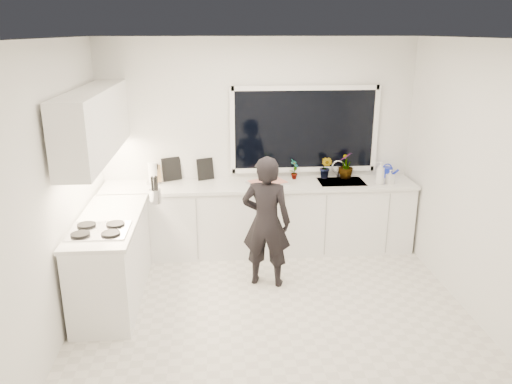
{
  "coord_description": "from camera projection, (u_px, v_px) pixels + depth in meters",
  "views": [
    {
      "loc": [
        -0.54,
        -4.56,
        2.76
      ],
      "look_at": [
        -0.13,
        0.4,
        1.15
      ],
      "focal_mm": 35.0,
      "sensor_mm": 36.0,
      "label": 1
    }
  ],
  "objects": [
    {
      "name": "ceiling",
      "position": [
        275.0,
        37.0,
        4.38
      ],
      "size": [
        4.0,
        3.5,
        0.02
      ],
      "primitive_type": "cube",
      "color": "white",
      "rests_on": "wall_back"
    },
    {
      "name": "soap_bottles",
      "position": [
        383.0,
        174.0,
        6.24
      ],
      "size": [
        0.24,
        0.12,
        0.29
      ],
      "color": "#D8BF66",
      "rests_on": "countertop_back"
    },
    {
      "name": "watering_can",
      "position": [
        387.0,
        172.0,
        6.57
      ],
      "size": [
        0.16,
        0.16,
        0.13
      ],
      "primitive_type": "cylinder",
      "rotation": [
        0.0,
        0.0,
        -0.17
      ],
      "color": "#1427C1",
      "rests_on": "countertop_back"
    },
    {
      "name": "picture_frame_large",
      "position": [
        205.0,
        169.0,
        6.44
      ],
      "size": [
        0.21,
        0.1,
        0.28
      ],
      "primitive_type": "cube",
      "rotation": [
        0.0,
        0.0,
        0.4
      ],
      "color": "black",
      "rests_on": "countertop_back"
    },
    {
      "name": "paper_towel_roll",
      "position": [
        153.0,
        174.0,
        6.26
      ],
      "size": [
        0.13,
        0.13,
        0.26
      ],
      "primitive_type": "cylinder",
      "rotation": [
        0.0,
        0.0,
        0.23
      ],
      "color": "silver",
      "rests_on": "countertop_back"
    },
    {
      "name": "herb_plants",
      "position": [
        307.0,
        168.0,
        6.46
      ],
      "size": [
        1.28,
        0.27,
        0.34
      ],
      "color": "#26662D",
      "rests_on": "countertop_back"
    },
    {
      "name": "picture_frame_small",
      "position": [
        172.0,
        169.0,
        6.4
      ],
      "size": [
        0.24,
        0.12,
        0.3
      ],
      "primitive_type": "cube",
      "rotation": [
        0.0,
        0.0,
        0.41
      ],
      "color": "black",
      "rests_on": "countertop_back"
    },
    {
      "name": "pizza_tray",
      "position": [
        268.0,
        183.0,
        6.28
      ],
      "size": [
        0.56,
        0.5,
        0.03
      ],
      "primitive_type": "cube",
      "rotation": [
        0.0,
        0.0,
        0.42
      ],
      "color": "silver",
      "rests_on": "countertop_back"
    },
    {
      "name": "upper_cabinets",
      "position": [
        95.0,
        123.0,
        5.17
      ],
      "size": [
        0.34,
        2.1,
        0.7
      ],
      "primitive_type": "cube",
      "color": "white",
      "rests_on": "wall_left"
    },
    {
      "name": "sink",
      "position": [
        341.0,
        185.0,
        6.4
      ],
      "size": [
        0.58,
        0.42,
        0.14
      ],
      "primitive_type": "cube",
      "color": "silver",
      "rests_on": "countertop_back"
    },
    {
      "name": "knife_block",
      "position": [
        155.0,
        174.0,
        6.3
      ],
      "size": [
        0.15,
        0.13,
        0.22
      ],
      "primitive_type": "cube",
      "rotation": [
        0.0,
        0.0,
        0.27
      ],
      "color": "#A37C4C",
      "rests_on": "countertop_back"
    },
    {
      "name": "base_cabinets_back",
      "position": [
        260.0,
        219.0,
        6.45
      ],
      "size": [
        3.92,
        0.58,
        0.88
      ],
      "primitive_type": "cube",
      "color": "white",
      "rests_on": "floor"
    },
    {
      "name": "floor",
      "position": [
        272.0,
        309.0,
        5.22
      ],
      "size": [
        4.0,
        3.5,
        0.02
      ],
      "primitive_type": "cube",
      "color": "beige",
      "rests_on": "ground"
    },
    {
      "name": "countertop_back",
      "position": [
        260.0,
        185.0,
        6.3
      ],
      "size": [
        3.94,
        0.62,
        0.04
      ],
      "primitive_type": "cube",
      "color": "silver",
      "rests_on": "base_cabinets_back"
    },
    {
      "name": "pizza",
      "position": [
        268.0,
        182.0,
        6.28
      ],
      "size": [
        0.5,
        0.44,
        0.01
      ],
      "primitive_type": "cube",
      "rotation": [
        0.0,
        0.0,
        0.42
      ],
      "color": "#A81E16",
      "rests_on": "pizza_tray"
    },
    {
      "name": "stovetop",
      "position": [
        98.0,
        230.0,
        4.8
      ],
      "size": [
        0.56,
        0.48,
        0.03
      ],
      "primitive_type": "cube",
      "color": "black",
      "rests_on": "countertop_left"
    },
    {
      "name": "wall_right",
      "position": [
        474.0,
        180.0,
        4.95
      ],
      "size": [
        0.02,
        3.5,
        2.7
      ],
      "primitive_type": "cube",
      "color": "white",
      "rests_on": "ground"
    },
    {
      "name": "person",
      "position": [
        266.0,
        222.0,
        5.51
      ],
      "size": [
        0.62,
        0.49,
        1.5
      ],
      "primitive_type": "imported",
      "rotation": [
        0.0,
        0.0,
        2.88
      ],
      "color": "black",
      "rests_on": "floor"
    },
    {
      "name": "utensil_crock",
      "position": [
        155.0,
        196.0,
        5.57
      ],
      "size": [
        0.15,
        0.15,
        0.16
      ],
      "primitive_type": "cylinder",
      "rotation": [
        0.0,
        0.0,
        0.19
      ],
      "color": "#B5B5BA",
      "rests_on": "countertop_left"
    },
    {
      "name": "base_cabinets_left",
      "position": [
        112.0,
        261.0,
        5.28
      ],
      "size": [
        0.58,
        1.6,
        0.88
      ],
      "primitive_type": "cube",
      "color": "white",
      "rests_on": "floor"
    },
    {
      "name": "wall_back",
      "position": [
        258.0,
        145.0,
        6.47
      ],
      "size": [
        4.0,
        0.02,
        2.7
      ],
      "primitive_type": "cube",
      "color": "white",
      "rests_on": "ground"
    },
    {
      "name": "wall_left",
      "position": [
        59.0,
        190.0,
        4.64
      ],
      "size": [
        0.02,
        3.5,
        2.7
      ],
      "primitive_type": "cube",
      "color": "white",
      "rests_on": "ground"
    },
    {
      "name": "window",
      "position": [
        304.0,
        129.0,
        6.42
      ],
      "size": [
        1.8,
        0.02,
        1.0
      ],
      "primitive_type": "cube",
      "color": "black",
      "rests_on": "wall_back"
    },
    {
      "name": "faucet",
      "position": [
        338.0,
        169.0,
        6.54
      ],
      "size": [
        0.03,
        0.03,
        0.22
      ],
      "primitive_type": "cylinder",
      "color": "silver",
      "rests_on": "countertop_back"
    },
    {
      "name": "countertop_left",
      "position": [
        108.0,
        220.0,
        5.14
      ],
      "size": [
        0.62,
        1.6,
        0.04
      ],
      "primitive_type": "cube",
      "color": "silver",
      "rests_on": "base_cabinets_left"
    }
  ]
}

